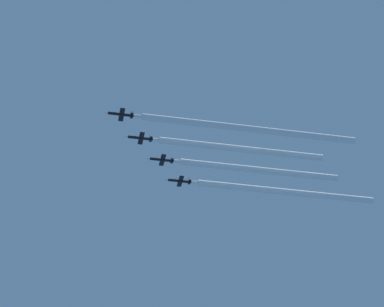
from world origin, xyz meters
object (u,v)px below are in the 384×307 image
(jet_fourth_echelon, at_px, (178,181))
(jet_second_echelon, at_px, (139,138))
(jet_lead, at_px, (120,114))
(jet_third_echelon, at_px, (161,160))

(jet_fourth_echelon, bearing_deg, jet_second_echelon, 138.42)
(jet_lead, distance_m, jet_second_echelon, 15.37)
(jet_lead, xyz_separation_m, jet_third_echelon, (22.92, -19.72, -3.23))
(jet_third_echelon, bearing_deg, jet_lead, 139.30)
(jet_fourth_echelon, bearing_deg, jet_lead, 139.81)
(jet_lead, height_order, jet_fourth_echelon, jet_lead)
(jet_second_echelon, bearing_deg, jet_lead, 142.52)
(jet_third_echelon, distance_m, jet_fourth_echelon, 15.19)
(jet_third_echelon, height_order, jet_fourth_echelon, jet_third_echelon)
(jet_third_echelon, relative_size, jet_fourth_echelon, 1.00)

